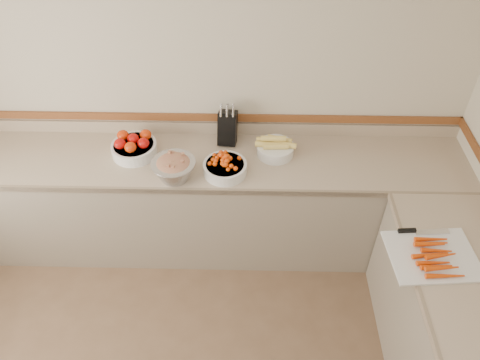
{
  "coord_description": "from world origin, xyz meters",
  "views": [
    {
      "loc": [
        0.4,
        -0.92,
        3.09
      ],
      "look_at": [
        0.35,
        1.35,
        1.0
      ],
      "focal_mm": 35.0,
      "sensor_mm": 36.0,
      "label": 1
    }
  ],
  "objects_px": {
    "knife_block": "(228,127)",
    "rhubarb_bowl": "(174,168)",
    "cherry_tomato_bowl": "(225,167)",
    "cutting_board": "(433,255)",
    "corn_bowl": "(275,148)",
    "tomato_bowl": "(134,146)"
  },
  "relations": [
    {
      "from": "knife_block",
      "to": "rhubarb_bowl",
      "type": "distance_m",
      "value": 0.55
    },
    {
      "from": "tomato_bowl",
      "to": "corn_bowl",
      "type": "relative_size",
      "value": 1.1
    },
    {
      "from": "corn_bowl",
      "to": "knife_block",
      "type": "bearing_deg",
      "value": 158.49
    },
    {
      "from": "knife_block",
      "to": "cutting_board",
      "type": "relative_size",
      "value": 0.62
    },
    {
      "from": "cherry_tomato_bowl",
      "to": "tomato_bowl",
      "type": "bearing_deg",
      "value": 163.94
    },
    {
      "from": "corn_bowl",
      "to": "rhubarb_bowl",
      "type": "distance_m",
      "value": 0.76
    },
    {
      "from": "cherry_tomato_bowl",
      "to": "cutting_board",
      "type": "relative_size",
      "value": 0.58
    },
    {
      "from": "tomato_bowl",
      "to": "corn_bowl",
      "type": "height_order",
      "value": "tomato_bowl"
    },
    {
      "from": "knife_block",
      "to": "corn_bowl",
      "type": "relative_size",
      "value": 1.1
    },
    {
      "from": "tomato_bowl",
      "to": "cutting_board",
      "type": "bearing_deg",
      "value": -25.43
    },
    {
      "from": "knife_block",
      "to": "cherry_tomato_bowl",
      "type": "bearing_deg",
      "value": -90.59
    },
    {
      "from": "knife_block",
      "to": "rhubarb_bowl",
      "type": "bearing_deg",
      "value": -129.86
    },
    {
      "from": "cutting_board",
      "to": "corn_bowl",
      "type": "bearing_deg",
      "value": 133.63
    },
    {
      "from": "rhubarb_bowl",
      "to": "cutting_board",
      "type": "xyz_separation_m",
      "value": [
        1.6,
        -0.66,
        -0.07
      ]
    },
    {
      "from": "cherry_tomato_bowl",
      "to": "rhubarb_bowl",
      "type": "xyz_separation_m",
      "value": [
        -0.35,
        -0.06,
        0.03
      ]
    },
    {
      "from": "rhubarb_bowl",
      "to": "knife_block",
      "type": "bearing_deg",
      "value": 50.14
    },
    {
      "from": "knife_block",
      "to": "cherry_tomato_bowl",
      "type": "distance_m",
      "value": 0.36
    },
    {
      "from": "corn_bowl",
      "to": "cutting_board",
      "type": "xyz_separation_m",
      "value": [
        0.89,
        -0.94,
        -0.04
      ]
    },
    {
      "from": "knife_block",
      "to": "corn_bowl",
      "type": "xyz_separation_m",
      "value": [
        0.35,
        -0.14,
        -0.08
      ]
    },
    {
      "from": "knife_block",
      "to": "rhubarb_bowl",
      "type": "xyz_separation_m",
      "value": [
        -0.35,
        -0.42,
        -0.04
      ]
    },
    {
      "from": "tomato_bowl",
      "to": "corn_bowl",
      "type": "distance_m",
      "value": 1.03
    },
    {
      "from": "knife_block",
      "to": "cutting_board",
      "type": "distance_m",
      "value": 1.65
    }
  ]
}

